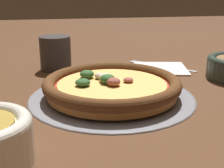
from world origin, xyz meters
TOP-DOWN VIEW (x-y plane):
  - ground_plane at (0.00, 0.00)m, footprint 3.00×3.00m
  - pizza_tray at (0.00, 0.00)m, footprint 0.32×0.32m
  - pizza at (-0.00, 0.00)m, footprint 0.27×0.27m
  - drinking_cup at (-0.10, 0.24)m, footprint 0.08×0.08m
  - napkin at (0.16, 0.19)m, footprint 0.16×0.15m
  - fork at (0.17, 0.22)m, footprint 0.15×0.15m

SIDE VIEW (x-z plane):
  - ground_plane at x=0.00m, z-range 0.00..0.00m
  - fork at x=0.17m, z-range 0.00..0.00m
  - pizza_tray at x=0.00m, z-range 0.00..0.01m
  - napkin at x=0.16m, z-range 0.00..0.01m
  - pizza at x=0.00m, z-range 0.00..0.05m
  - drinking_cup at x=-0.10m, z-range 0.00..0.09m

